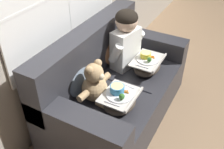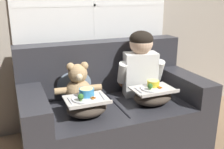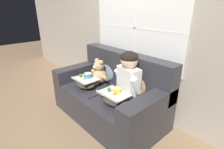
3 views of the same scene
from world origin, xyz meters
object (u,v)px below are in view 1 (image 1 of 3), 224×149
(teddy_bear, at_px, (95,84))
(throw_pillow_behind_child, at_px, (111,47))
(lap_tray_child, at_px, (147,65))
(lap_tray_teddy, at_px, (120,100))
(throw_pillow_behind_teddy, at_px, (78,77))
(child_figure, at_px, (126,37))
(couch, at_px, (113,88))

(teddy_bear, bearing_deg, throw_pillow_behind_child, 16.08)
(lap_tray_child, bearing_deg, teddy_bear, 158.28)
(lap_tray_child, distance_m, lap_tray_teddy, 0.65)
(throw_pillow_behind_teddy, xyz_separation_m, lap_tray_teddy, (0.00, -0.44, -0.10))
(child_figure, relative_size, lap_tray_child, 1.70)
(lap_tray_teddy, bearing_deg, teddy_bear, 90.23)
(child_figure, height_order, lap_tray_teddy, child_figure)
(throw_pillow_behind_teddy, bearing_deg, couch, -32.27)
(throw_pillow_behind_child, distance_m, lap_tray_teddy, 0.79)
(throw_pillow_behind_teddy, distance_m, lap_tray_child, 0.79)
(couch, relative_size, throw_pillow_behind_child, 4.14)
(lap_tray_child, relative_size, lap_tray_teddy, 1.08)
(couch, relative_size, teddy_bear, 3.91)
(throw_pillow_behind_teddy, bearing_deg, child_figure, -15.74)
(throw_pillow_behind_child, bearing_deg, throw_pillow_behind_teddy, 180.00)
(throw_pillow_behind_teddy, bearing_deg, throw_pillow_behind_child, 0.00)
(couch, bearing_deg, lap_tray_teddy, -143.42)
(throw_pillow_behind_child, relative_size, child_figure, 0.63)
(teddy_bear, height_order, lap_tray_child, teddy_bear)
(teddy_bear, relative_size, lap_tray_teddy, 1.23)
(couch, distance_m, lap_tray_child, 0.44)
(couch, height_order, throw_pillow_behind_teddy, couch)
(throw_pillow_behind_child, relative_size, throw_pillow_behind_teddy, 1.05)
(couch, height_order, lap_tray_child, couch)
(throw_pillow_behind_teddy, height_order, teddy_bear, teddy_bear)
(couch, relative_size, lap_tray_teddy, 4.81)
(lap_tray_teddy, bearing_deg, couch, 36.58)
(throw_pillow_behind_child, height_order, lap_tray_child, throw_pillow_behind_child)
(couch, height_order, child_figure, child_figure)
(throw_pillow_behind_child, distance_m, teddy_bear, 0.67)
(child_figure, relative_size, lap_tray_teddy, 1.83)
(couch, xyz_separation_m, lap_tray_teddy, (-0.32, -0.24, 0.19))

